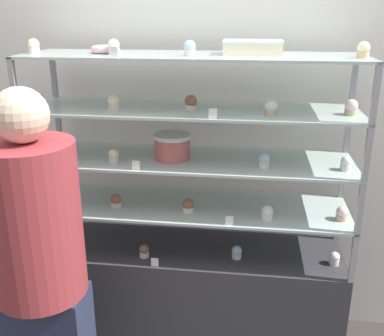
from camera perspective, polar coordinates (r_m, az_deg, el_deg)
back_wall at (r=2.49m, az=1.13°, el=7.88°), size 8.00×0.05×2.60m
display_base at (r=2.55m, az=0.00°, el=-16.21°), size 1.55×0.44×0.62m
display_riser_lower at (r=2.28m, az=0.00°, el=-5.02°), size 1.55×0.44×0.25m
display_riser_middle at (r=2.19m, az=0.00°, el=0.88°), size 1.55×0.44×0.25m
display_riser_upper at (r=2.12m, az=0.00°, el=7.22°), size 1.55×0.44×0.25m
display_riser_top at (r=2.09m, az=0.00°, el=13.86°), size 1.55×0.44×0.25m
layer_cake_centerpiece at (r=2.17m, az=-2.51°, el=2.77°), size 0.18×0.18×0.12m
sheet_cake_frosted at (r=2.09m, az=7.72°, el=14.94°), size 0.26×0.18×0.06m
cupcake_0 at (r=2.49m, az=-17.21°, el=-8.83°), size 0.05×0.05×0.07m
cupcake_1 at (r=2.31m, az=-6.10°, el=-10.43°), size 0.05×0.05×0.07m
cupcake_2 at (r=2.29m, az=5.70°, el=-10.59°), size 0.05×0.05×0.07m
cupcake_3 at (r=2.34m, az=17.63°, el=-10.89°), size 0.05×0.05×0.07m
price_tag_0 at (r=2.23m, az=-4.76°, el=-11.85°), size 0.04×0.00×0.04m
cupcake_4 at (r=2.37m, az=-17.56°, el=-3.74°), size 0.06×0.06×0.07m
cupcake_5 at (r=2.27m, az=-9.59°, el=-4.11°), size 0.06×0.06×0.07m
cupcake_6 at (r=2.19m, az=-0.52°, el=-4.78°), size 0.06×0.06×0.07m
cupcake_7 at (r=2.14m, az=9.52°, el=-5.66°), size 0.06×0.06×0.07m
cupcake_8 at (r=2.22m, az=18.51°, el=-5.51°), size 0.06×0.06×0.07m
price_tag_1 at (r=2.07m, az=4.78°, el=-6.67°), size 0.04×0.00×0.04m
cupcake_9 at (r=2.29m, az=-18.61°, el=1.94°), size 0.05×0.05×0.07m
cupcake_10 at (r=2.15m, az=-9.92°, el=1.54°), size 0.05×0.05×0.07m
cupcake_11 at (r=2.07m, az=9.15°, el=0.90°), size 0.05×0.05×0.07m
cupcake_12 at (r=2.13m, az=18.95°, el=0.55°), size 0.05×0.05×0.07m
price_tag_2 at (r=2.03m, az=-7.12°, el=0.33°), size 0.04×0.00×0.04m
cupcake_13 at (r=2.23m, az=-18.84°, el=8.00°), size 0.06×0.06×0.07m
cupcake_14 at (r=2.12m, az=-9.89°, el=8.17°), size 0.06×0.06×0.07m
cupcake_15 at (r=2.08m, az=-0.01°, el=8.25°), size 0.06×0.06×0.07m
cupcake_16 at (r=2.00m, az=10.02°, el=7.55°), size 0.06×0.06×0.07m
cupcake_17 at (r=2.10m, az=19.56°, el=7.25°), size 0.06×0.06×0.07m
price_tag_3 at (r=1.91m, az=2.66°, el=6.91°), size 0.04×0.00×0.04m
cupcake_18 at (r=2.24m, az=-19.46°, el=14.37°), size 0.05×0.05×0.07m
cupcake_19 at (r=2.11m, az=-9.92°, el=14.90°), size 0.05×0.05×0.07m
cupcake_20 at (r=2.00m, az=-0.36°, el=14.96°), size 0.05×0.05×0.07m
cupcake_21 at (r=2.04m, az=20.94°, el=13.81°), size 0.05×0.05×0.07m
price_tag_4 at (r=1.95m, az=-9.89°, el=14.26°), size 0.04×0.00×0.04m
donut_glazed at (r=2.19m, az=-11.01°, el=14.58°), size 0.13×0.13×0.03m
customer_figure at (r=1.93m, az=-18.72°, el=-11.86°), size 0.36×0.36×1.55m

